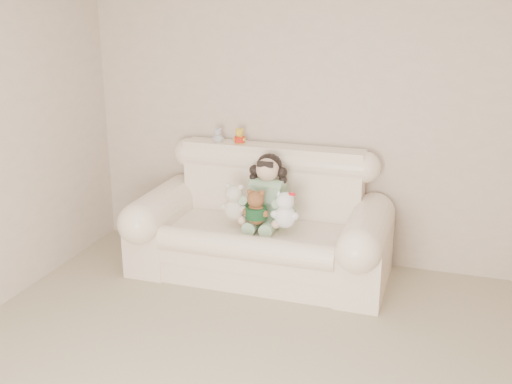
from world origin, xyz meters
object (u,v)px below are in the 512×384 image
Objects in this scene: brown_teddy at (256,204)px; white_cat at (285,206)px; cream_teddy at (234,199)px; sofa at (260,216)px; seated_child at (268,189)px.

brown_teddy is 0.24m from white_cat.
white_cat is at bearing 11.01° from brown_teddy.
sofa is at bearing 22.38° from cream_teddy.
cream_teddy reaches higher than brown_teddy.
sofa is 6.20× the size of brown_teddy.
sofa is 0.22m from brown_teddy.
white_cat is (0.21, -0.23, -0.05)m from seated_child.
seated_child is 1.72× the size of white_cat.
cream_teddy is at bearing -131.17° from seated_child.
brown_teddy is (0.02, -0.15, 0.15)m from sofa.
cream_teddy is (-0.18, -0.12, 0.17)m from sofa.
sofa is 5.80× the size of cream_teddy.
cream_teddy is (-0.43, 0.03, 0.00)m from white_cat.
sofa is 0.34m from white_cat.
sofa reaches higher than cream_teddy.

